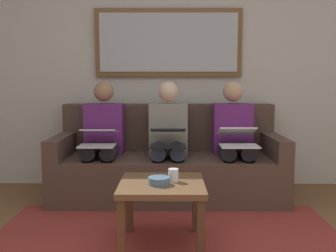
# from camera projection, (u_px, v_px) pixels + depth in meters

# --- Properties ---
(wall_rear) EXTENTS (6.00, 0.12, 2.60)m
(wall_rear) POSITION_uv_depth(u_px,v_px,m) (168.00, 67.00, 4.26)
(wall_rear) COLOR beige
(wall_rear) RESTS_ON ground_plane
(area_rug) EXTENTS (2.60, 1.80, 0.01)m
(area_rug) POSITION_uv_depth(u_px,v_px,m) (167.00, 248.00, 2.68)
(area_rug) COLOR maroon
(area_rug) RESTS_ON ground_plane
(couch) EXTENTS (2.20, 0.90, 0.90)m
(couch) POSITION_uv_depth(u_px,v_px,m) (168.00, 164.00, 3.90)
(couch) COLOR #4C382D
(couch) RESTS_ON ground_plane
(framed_mirror) EXTENTS (1.56, 0.05, 0.72)m
(framed_mirror) POSITION_uv_depth(u_px,v_px,m) (168.00, 43.00, 4.14)
(framed_mirror) COLOR brown
(coffee_table) EXTENTS (0.58, 0.58, 0.45)m
(coffee_table) POSITION_uv_depth(u_px,v_px,m) (162.00, 193.00, 2.68)
(coffee_table) COLOR brown
(coffee_table) RESTS_ON ground_plane
(cup) EXTENTS (0.07, 0.07, 0.09)m
(cup) POSITION_uv_depth(u_px,v_px,m) (173.00, 175.00, 2.69)
(cup) COLOR silver
(cup) RESTS_ON coffee_table
(bowl) EXTENTS (0.15, 0.15, 0.05)m
(bowl) POSITION_uv_depth(u_px,v_px,m) (159.00, 181.00, 2.62)
(bowl) COLOR slate
(bowl) RESTS_ON coffee_table
(person_left) EXTENTS (0.38, 0.58, 1.14)m
(person_left) POSITION_uv_depth(u_px,v_px,m) (234.00, 136.00, 3.79)
(person_left) COLOR #66236B
(person_left) RESTS_ON couch
(laptop_white) EXTENTS (0.34, 0.38, 0.17)m
(laptop_white) POSITION_uv_depth(u_px,v_px,m) (238.00, 138.00, 3.56)
(laptop_white) COLOR white
(person_middle) EXTENTS (0.38, 0.58, 1.14)m
(person_middle) POSITION_uv_depth(u_px,v_px,m) (168.00, 136.00, 3.80)
(person_middle) COLOR gray
(person_middle) RESTS_ON couch
(laptop_black) EXTENTS (0.32, 0.38, 0.16)m
(laptop_black) POSITION_uv_depth(u_px,v_px,m) (168.00, 137.00, 3.56)
(laptop_black) COLOR black
(person_right) EXTENTS (0.38, 0.58, 1.14)m
(person_right) POSITION_uv_depth(u_px,v_px,m) (103.00, 136.00, 3.80)
(person_right) COLOR #66236B
(person_right) RESTS_ON couch
(laptop_silver) EXTENTS (0.32, 0.36, 0.15)m
(laptop_silver) POSITION_uv_depth(u_px,v_px,m) (98.00, 137.00, 3.56)
(laptop_silver) COLOR silver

